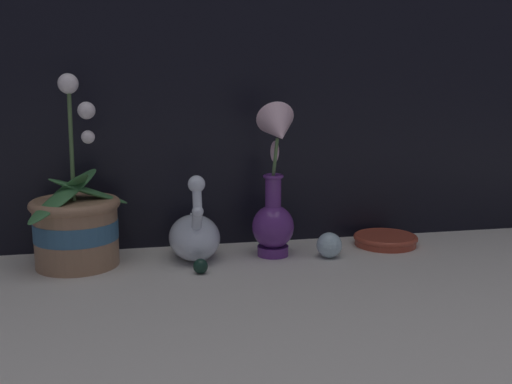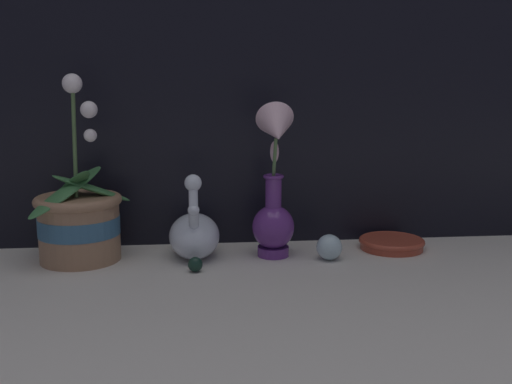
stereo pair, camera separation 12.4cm
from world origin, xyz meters
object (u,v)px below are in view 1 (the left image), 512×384
blue_vase (275,195)px  amber_dish (385,239)px  glass_sphere (329,245)px  orchid_potted_plant (76,224)px  swan_figurine (194,234)px

blue_vase → amber_dish: bearing=8.9°
glass_sphere → amber_dish: 0.17m
blue_vase → amber_dish: 0.30m
orchid_potted_plant → blue_vase: orchid_potted_plant is taller
orchid_potted_plant → amber_dish: size_ratio=2.64×
orchid_potted_plant → amber_dish: orchid_potted_plant is taller
orchid_potted_plant → amber_dish: bearing=1.5°
swan_figurine → glass_sphere: (0.28, -0.05, -0.03)m
swan_figurine → glass_sphere: size_ratio=3.47×
blue_vase → amber_dish: blue_vase is taller
blue_vase → glass_sphere: blue_vase is taller
swan_figurine → amber_dish: size_ratio=1.30×
blue_vase → swan_figurine: bearing=172.8°
swan_figurine → amber_dish: (0.43, 0.02, -0.04)m
blue_vase → glass_sphere: size_ratio=6.06×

